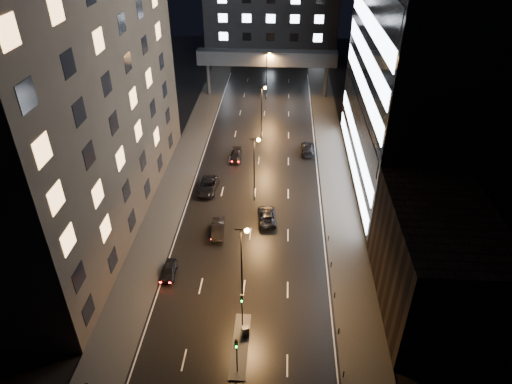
% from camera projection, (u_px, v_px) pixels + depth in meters
% --- Properties ---
extents(ground, '(160.00, 160.00, 0.00)m').
position_uv_depth(ground, '(259.00, 161.00, 77.32)').
color(ground, black).
rests_on(ground, ground).
extents(sidewalk_left, '(5.00, 110.00, 0.15)m').
position_uv_depth(sidewalk_left, '(180.00, 173.00, 73.75)').
color(sidewalk_left, '#383533').
rests_on(sidewalk_left, ground).
extents(sidewalk_right, '(5.00, 110.00, 0.15)m').
position_uv_depth(sidewalk_right, '(335.00, 178.00, 72.45)').
color(sidewalk_right, '#383533').
rests_on(sidewalk_right, ground).
extents(building_left, '(15.00, 48.00, 40.00)m').
position_uv_depth(building_left, '(63.00, 73.00, 54.19)').
color(building_left, '#2D2319').
rests_on(building_left, ground).
extents(building_right_low, '(10.00, 18.00, 12.00)m').
position_uv_depth(building_right_low, '(435.00, 262.00, 47.09)').
color(building_right_low, black).
rests_on(building_right_low, ground).
extents(building_right_glass, '(20.00, 36.00, 45.00)m').
position_uv_depth(building_right_glass, '(446.00, 32.00, 60.39)').
color(building_right_glass, black).
rests_on(building_right_glass, ground).
extents(building_far, '(34.00, 14.00, 25.00)m').
position_uv_depth(building_far, '(272.00, 11.00, 118.98)').
color(building_far, '#333335').
rests_on(building_far, ground).
extents(skybridge, '(30.00, 3.00, 10.00)m').
position_uv_depth(skybridge, '(267.00, 59.00, 97.85)').
color(skybridge, '#333335').
rests_on(skybridge, ground).
extents(median_island, '(1.60, 8.00, 0.15)m').
position_uv_depth(median_island, '(240.00, 345.00, 45.50)').
color(median_island, '#383533').
rests_on(median_island, ground).
extents(traffic_signal_near, '(0.28, 0.34, 4.40)m').
position_uv_depth(traffic_signal_near, '(242.00, 305.00, 45.94)').
color(traffic_signal_near, black).
rests_on(traffic_signal_near, median_island).
extents(traffic_signal_far, '(0.28, 0.34, 4.40)m').
position_uv_depth(traffic_signal_far, '(237.00, 351.00, 41.34)').
color(traffic_signal_far, black).
rests_on(traffic_signal_far, median_island).
extents(bollard_row, '(0.12, 25.12, 0.90)m').
position_uv_depth(bollard_row, '(337.00, 313.00, 48.54)').
color(bollard_row, black).
rests_on(bollard_row, ground).
extents(streetlight_near, '(1.45, 0.50, 10.15)m').
position_uv_depth(streetlight_near, '(243.00, 256.00, 47.01)').
color(streetlight_near, black).
rests_on(streetlight_near, ground).
extents(streetlight_mid_a, '(1.45, 0.50, 10.15)m').
position_uv_depth(streetlight_mid_a, '(255.00, 162.00, 63.73)').
color(streetlight_mid_a, black).
rests_on(streetlight_mid_a, ground).
extents(streetlight_mid_b, '(1.45, 0.50, 10.15)m').
position_uv_depth(streetlight_mid_b, '(262.00, 106.00, 80.45)').
color(streetlight_mid_b, black).
rests_on(streetlight_mid_b, ground).
extents(streetlight_far, '(1.45, 0.50, 10.15)m').
position_uv_depth(streetlight_far, '(267.00, 70.00, 97.17)').
color(streetlight_far, black).
rests_on(streetlight_far, ground).
extents(car_away_a, '(1.70, 3.89, 1.30)m').
position_uv_depth(car_away_a, '(169.00, 270.00, 53.75)').
color(car_away_a, black).
rests_on(car_away_a, ground).
extents(car_away_b, '(2.07, 4.80, 1.54)m').
position_uv_depth(car_away_b, '(218.00, 229.00, 60.18)').
color(car_away_b, black).
rests_on(car_away_b, ground).
extents(car_away_c, '(3.03, 6.03, 1.64)m').
position_uv_depth(car_away_c, '(208.00, 186.00, 69.00)').
color(car_away_c, black).
rests_on(car_away_c, ground).
extents(car_away_d, '(1.99, 4.57, 1.31)m').
position_uv_depth(car_away_d, '(236.00, 156.00, 77.33)').
color(car_away_d, black).
rests_on(car_away_d, ground).
extents(car_toward_a, '(2.89, 5.44, 1.46)m').
position_uv_depth(car_toward_a, '(267.00, 216.00, 62.76)').
color(car_toward_a, black).
rests_on(car_toward_a, ground).
extents(car_toward_b, '(2.33, 5.51, 1.59)m').
position_uv_depth(car_toward_b, '(308.00, 148.00, 79.35)').
color(car_toward_b, black).
rests_on(car_toward_b, ground).
extents(utility_cabinet, '(0.84, 0.72, 1.19)m').
position_uv_depth(utility_cabinet, '(245.00, 331.00, 46.12)').
color(utility_cabinet, '#49494B').
rests_on(utility_cabinet, median_island).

